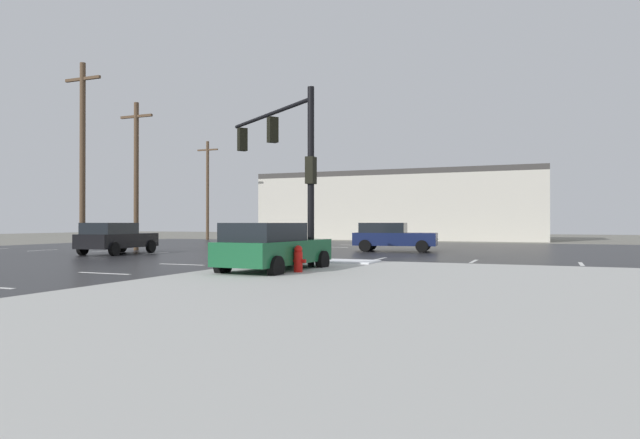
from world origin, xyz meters
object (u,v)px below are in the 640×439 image
object	(u,v)px
fire_hydrant	(298,259)
sedan_green	(273,247)
traffic_signal_mast	(286,151)
sedan_black	(116,238)
utility_pole_far	(136,173)
utility_pole_distant	(208,188)
sedan_navy	(392,236)
utility_pole_mid	(83,154)

from	to	relation	value
fire_hydrant	sedan_green	xyz separation A→B (m)	(-1.02, 0.33, 0.32)
fire_hydrant	traffic_signal_mast	bearing A→B (deg)	121.95
sedan_black	utility_pole_far	distance (m)	5.35
utility_pole_distant	sedan_black	bearing A→B (deg)	-67.09
sedan_navy	sedan_black	distance (m)	14.55
traffic_signal_mast	utility_pole_mid	xyz separation A→B (m)	(-12.76, 3.17, 0.82)
sedan_green	sedan_black	xyz separation A→B (m)	(-12.33, 6.78, 0.00)
fire_hydrant	sedan_black	distance (m)	15.13
fire_hydrant	sedan_green	size ratio (longest dim) A/B	0.17
fire_hydrant	utility_pole_mid	world-z (taller)	utility_pole_mid
utility_pole_far	utility_pole_distant	world-z (taller)	utility_pole_distant
traffic_signal_mast	utility_pole_distant	distance (m)	33.68
sedan_black	utility_pole_far	bearing A→B (deg)	20.41
sedan_black	traffic_signal_mast	bearing A→B (deg)	-115.63
utility_pole_mid	sedan_green	bearing A→B (deg)	-23.20
sedan_green	sedan_navy	bearing A→B (deg)	3.71
traffic_signal_mast	utility_pole_mid	size ratio (longest dim) A/B	0.62
fire_hydrant	utility_pole_distant	world-z (taller)	utility_pole_distant
sedan_black	utility_pole_far	world-z (taller)	utility_pole_far
fire_hydrant	utility_pole_far	bearing A→B (deg)	144.86
traffic_signal_mast	sedan_navy	world-z (taller)	traffic_signal_mast
traffic_signal_mast	sedan_green	size ratio (longest dim) A/B	1.29
utility_pole_mid	utility_pole_distant	distance (m)	24.62
traffic_signal_mast	utility_pole_far	bearing A→B (deg)	6.54
fire_hydrant	utility_pole_mid	bearing A→B (deg)	157.17
traffic_signal_mast	sedan_navy	distance (m)	12.54
sedan_navy	utility_pole_distant	bearing A→B (deg)	139.72
fire_hydrant	utility_pole_mid	distance (m)	16.48
fire_hydrant	sedan_navy	bearing A→B (deg)	94.44
sedan_green	utility_pole_distant	world-z (taller)	utility_pole_distant
utility_pole_mid	utility_pole_distant	world-z (taller)	utility_pole_mid
traffic_signal_mast	sedan_black	world-z (taller)	traffic_signal_mast
fire_hydrant	sedan_navy	xyz separation A→B (m)	(-1.17, 15.06, 0.32)
sedan_green	sedan_black	distance (m)	14.07
utility_pole_mid	traffic_signal_mast	bearing A→B (deg)	-13.93
sedan_black	utility_pole_distant	world-z (taller)	utility_pole_distant
sedan_navy	sedan_green	world-z (taller)	same
sedan_green	utility_pole_mid	size ratio (longest dim) A/B	0.48
sedan_green	sedan_black	size ratio (longest dim) A/B	0.99
sedan_black	utility_pole_mid	bearing A→B (deg)	120.83
sedan_green	utility_pole_far	world-z (taller)	utility_pole_far
fire_hydrant	utility_pole_distant	xyz separation A→B (m)	(-22.77, 29.38, 4.30)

